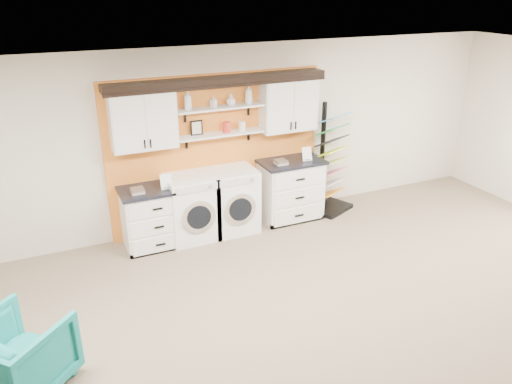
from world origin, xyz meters
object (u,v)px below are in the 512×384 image
base_cabinet_left (154,217)px  armchair (19,355)px  washer (192,207)px  sample_rack (329,178)px  base_cabinet_right (291,190)px  dryer (232,200)px

base_cabinet_left → armchair: 2.94m
base_cabinet_left → washer: (0.58, -0.00, 0.05)m
washer → sample_rack: sample_rack is taller
base_cabinet_left → washer: size_ratio=0.92×
washer → base_cabinet_left: bearing=179.7°
base_cabinet_right → sample_rack: bearing=2.7°
washer → dryer: size_ratio=1.00×
base_cabinet_right → washer: size_ratio=1.02×
base_cabinet_right → armchair: size_ratio=1.24×
base_cabinet_right → dryer: (-1.03, -0.00, 0.00)m
base_cabinet_right → sample_rack: (0.76, 0.04, 0.07)m
base_cabinet_left → sample_rack: 3.02m
base_cabinet_right → dryer: 1.03m
base_cabinet_right → base_cabinet_left: bearing=180.0°
base_cabinet_right → armchair: 4.70m
dryer → sample_rack: sample_rack is taller
base_cabinet_left → armchair: (-1.84, -2.28, -0.08)m
dryer → sample_rack: 1.79m
washer → sample_rack: size_ratio=0.55×
base_cabinet_right → sample_rack: sample_rack is taller
washer → sample_rack: bearing=0.9°
base_cabinet_left → washer: washer is taller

